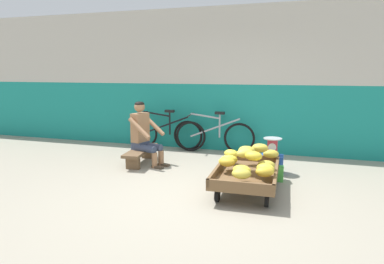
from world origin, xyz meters
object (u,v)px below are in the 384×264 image
Objects in this scene: low_bench at (141,153)px; bicycle_near_left at (165,133)px; plastic_crate at (272,164)px; shopping_bag at (277,173)px; vendor_seated at (144,133)px; weighing_scale at (272,146)px; banana_cart at (247,175)px; bicycle_far_left at (214,136)px.

bicycle_near_left is at bearing 90.72° from low_bench.
low_bench is 2.35m from plastic_crate.
shopping_bag is at bearing -73.74° from plastic_crate.
weighing_scale is at bearing 3.33° from vendor_seated.
low_bench is 1.26m from bicycle_near_left.
vendor_seated is 2.27m from weighing_scale.
weighing_scale reaches higher than banana_cart.
low_bench is 4.68× the size of shopping_bag.
plastic_crate is (0.27, 1.00, -0.09)m from banana_cart.
banana_cart is 2.35m from bicycle_far_left.
banana_cart is at bearing -23.23° from low_bench.
bicycle_far_left is at bearing 48.85° from low_bench.
bicycle_far_left reaches higher than banana_cart.
vendor_seated reaches higher than bicycle_near_left.
bicycle_near_left and bicycle_far_left have the same top height.
plastic_crate reaches higher than low_bench.
bicycle_far_left is at bearing 138.04° from plastic_crate.
banana_cart reaches higher than shopping_bag.
plastic_crate is at bearing -25.83° from bicycle_near_left.
shopping_bag is at bearing -73.70° from weighing_scale.
bicycle_near_left is at bearing 154.17° from plastic_crate.
banana_cart is 0.88× the size of bicycle_near_left.
weighing_scale is at bearing -41.99° from bicycle_far_left.
banana_cart is at bearing -105.10° from plastic_crate.
bicycle_far_left is (-1.26, 1.13, 0.20)m from plastic_crate.
low_bench is at bearing -177.37° from weighing_scale.
low_bench reaches higher than shopping_bag.
bicycle_far_left is at bearing 138.01° from weighing_scale.
bicycle_far_left is at bearing 51.67° from vendor_seated.
weighing_scale reaches higher than plastic_crate.
vendor_seated is at bearing -15.82° from low_bench.
low_bench is 2.48m from shopping_bag.
weighing_scale is at bearing 2.63° from low_bench.
vendor_seated is 1.30m from bicycle_near_left.
banana_cart is 6.10× the size of shopping_bag.
vendor_seated is (-1.99, 0.87, 0.33)m from banana_cart.
weighing_scale reaches higher than shopping_bag.
bicycle_near_left is (-0.10, 1.28, -0.21)m from vendor_seated.
vendor_seated reaches higher than plastic_crate.
plastic_crate is at bearing -41.96° from bicycle_far_left.
low_bench is at bearing 164.18° from vendor_seated.
weighing_scale is 1.25× the size of shopping_bag.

